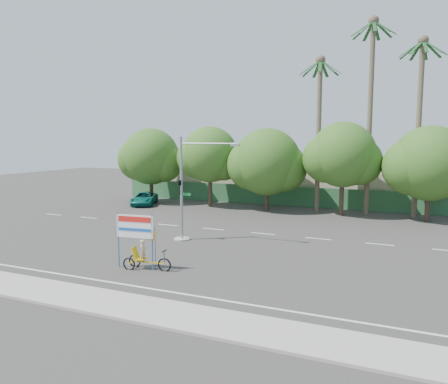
% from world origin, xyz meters
% --- Properties ---
extents(ground, '(120.00, 120.00, 0.00)m').
position_xyz_m(ground, '(0.00, 0.00, 0.00)').
color(ground, '#33302D').
rests_on(ground, ground).
extents(sidewalk_near, '(50.00, 2.40, 0.12)m').
position_xyz_m(sidewalk_near, '(0.00, -7.50, 0.06)').
color(sidewalk_near, gray).
rests_on(sidewalk_near, ground).
extents(fence, '(38.00, 0.08, 2.00)m').
position_xyz_m(fence, '(0.00, 21.50, 1.00)').
color(fence, '#336B3D').
rests_on(fence, ground).
extents(building_left, '(12.00, 8.00, 4.00)m').
position_xyz_m(building_left, '(-10.00, 26.00, 2.00)').
color(building_left, '#C4B69B').
rests_on(building_left, ground).
extents(building_right, '(14.00, 8.00, 3.60)m').
position_xyz_m(building_right, '(8.00, 26.00, 1.80)').
color(building_right, '#C4B69B').
rests_on(building_right, ground).
extents(tree_far_left, '(7.14, 6.00, 7.96)m').
position_xyz_m(tree_far_left, '(-14.05, 18.00, 4.76)').
color(tree_far_left, '#473828').
rests_on(tree_far_left, ground).
extents(tree_left, '(6.66, 5.60, 8.07)m').
position_xyz_m(tree_left, '(-7.05, 18.00, 5.06)').
color(tree_left, '#473828').
rests_on(tree_left, ground).
extents(tree_center, '(7.62, 6.40, 7.85)m').
position_xyz_m(tree_center, '(-1.05, 18.00, 4.47)').
color(tree_center, '#473828').
rests_on(tree_center, ground).
extents(tree_right, '(6.90, 5.80, 8.36)m').
position_xyz_m(tree_right, '(5.95, 18.00, 5.24)').
color(tree_right, '#473828').
rests_on(tree_right, ground).
extents(tree_far_right, '(7.38, 6.20, 7.94)m').
position_xyz_m(tree_far_right, '(12.95, 18.00, 4.64)').
color(tree_far_right, '#473828').
rests_on(tree_far_right, ground).
extents(palm_tall, '(3.73, 3.79, 17.45)m').
position_xyz_m(palm_tall, '(8.00, 19.50, 10.46)').
color(palm_tall, '#70604C').
rests_on(palm_tall, ground).
extents(palm_mid, '(3.73, 3.79, 15.45)m').
position_xyz_m(palm_mid, '(12.00, 19.50, 9.40)').
color(palm_mid, '#70604C').
rests_on(palm_mid, ground).
extents(palm_short, '(3.73, 3.79, 14.45)m').
position_xyz_m(palm_short, '(3.50, 19.50, 8.86)').
color(palm_short, '#70604C').
rests_on(palm_short, ground).
extents(traffic_signal, '(4.72, 1.10, 7.00)m').
position_xyz_m(traffic_signal, '(-2.20, 3.98, 2.92)').
color(traffic_signal, gray).
rests_on(traffic_signal, ground).
extents(trike_billboard, '(3.08, 0.86, 3.04)m').
position_xyz_m(trike_billboard, '(-1.22, -2.79, 1.22)').
color(trike_billboard, black).
rests_on(trike_billboard, ground).
extents(pickup_truck, '(3.85, 5.26, 1.33)m').
position_xyz_m(pickup_truck, '(-13.76, 16.22, 0.66)').
color(pickup_truck, '#0F695F').
rests_on(pickup_truck, ground).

